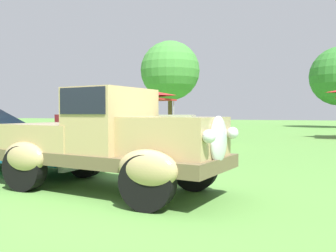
% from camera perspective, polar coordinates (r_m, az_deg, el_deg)
% --- Properties ---
extents(ground_plane, '(120.00, 120.00, 0.00)m').
position_cam_1_polar(ground_plane, '(5.69, -7.69, -11.11)').
color(ground_plane, '#568C3D').
extents(feature_pickup_truck, '(4.30, 2.23, 1.70)m').
position_cam_1_polar(feature_pickup_truck, '(6.05, -9.47, -2.07)').
color(feature_pickup_truck, brown).
rests_on(feature_pickup_truck, ground_plane).
extents(neighbor_convertible, '(4.54, 1.89, 1.40)m').
position_cam_1_polar(neighbor_convertible, '(8.78, -23.67, -2.77)').
color(neighbor_convertible, '#1E7AB7').
rests_on(neighbor_convertible, ground_plane).
extents(show_car_burgundy, '(3.96, 2.07, 1.22)m').
position_cam_1_polar(show_car_burgundy, '(16.56, -13.57, -0.35)').
color(show_car_burgundy, maroon).
rests_on(show_car_burgundy, ground_plane).
extents(show_car_cream, '(4.36, 2.48, 1.22)m').
position_cam_1_polar(show_car_cream, '(14.22, 0.99, -0.69)').
color(show_car_cream, beige).
rests_on(show_car_cream, ground_plane).
extents(canopy_tent_left_field, '(3.07, 3.07, 2.71)m').
position_cam_1_polar(canopy_tent_left_field, '(22.05, -3.77, 5.05)').
color(canopy_tent_left_field, '#B7B7BC').
rests_on(canopy_tent_left_field, ground_plane).
extents(treeline_far_left, '(6.08, 6.08, 8.66)m').
position_cam_1_polar(treeline_far_left, '(37.31, 0.34, 8.78)').
color(treeline_far_left, brown).
rests_on(treeline_far_left, ground_plane).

